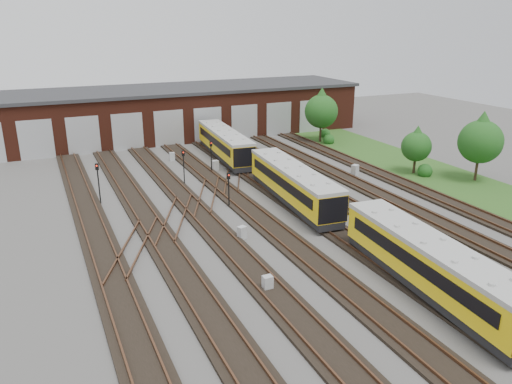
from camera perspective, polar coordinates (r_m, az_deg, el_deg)
name	(u,v)px	position (r m, az deg, el deg)	size (l,w,h in m)	color
ground	(334,253)	(33.68, 8.92, -6.93)	(120.00, 120.00, 0.00)	#4A4845
track_network	(327,249)	(33.99, 8.15, -6.44)	(30.40, 70.00, 0.33)	black
maintenance_shed	(172,111)	(68.27, -9.62, 9.07)	(51.00, 12.50, 6.35)	#4F1F13
grass_verge	(443,177)	(52.39, 20.55, 1.57)	(8.00, 55.00, 0.05)	#214E1A
metro_train	(293,184)	(41.53, 4.29, 0.96)	(3.53, 45.98, 2.86)	black
signal_mast_0	(98,178)	(43.41, -17.59, 1.51)	(0.31, 0.29, 3.50)	black
signal_mast_1	(229,185)	(40.73, -3.14, 0.79)	(0.26, 0.25, 2.94)	black
signal_mast_2	(184,163)	(46.74, -8.28, 3.27)	(0.27, 0.25, 3.32)	black
signal_mast_3	(211,153)	(50.06, -5.15, 4.43)	(0.25, 0.23, 3.31)	black
relay_cabinet_0	(268,283)	(28.79, 1.34, -10.39)	(0.55, 0.46, 0.92)	#B2B5B8
relay_cabinet_1	(172,157)	(55.77, -9.57, 4.00)	(0.56, 0.46, 0.93)	#B2B5B8
relay_cabinet_2	(242,233)	(35.24, -1.62, -4.67)	(0.55, 0.46, 0.92)	#B2B5B8
relay_cabinet_3	(215,165)	(51.53, -4.68, 3.04)	(0.63, 0.53, 1.05)	#B2B5B8
relay_cabinet_4	(355,170)	(50.60, 11.24, 2.46)	(0.65, 0.54, 1.09)	#B2B5B8
tree_0	(321,107)	(63.57, 7.49, 9.56)	(4.15, 4.15, 6.87)	#352517
tree_1	(417,143)	(52.14, 17.89, 5.35)	(2.96, 2.96, 4.90)	#352517
tree_2	(481,137)	(51.49, 24.34, 5.80)	(4.09, 4.09, 6.78)	#352517
bush_0	(425,169)	(52.15, 18.76, 2.51)	(1.45, 1.45, 1.45)	#1A4A15
bush_1	(329,138)	(63.49, 8.33, 6.11)	(1.42, 1.42, 1.42)	#1A4A15
bush_2	(325,132)	(67.08, 7.92, 6.78)	(1.36, 1.36, 1.36)	#1A4A15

